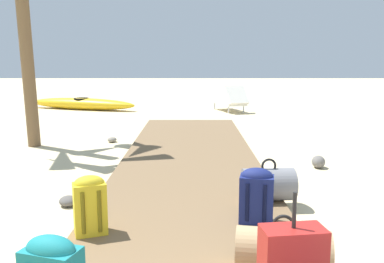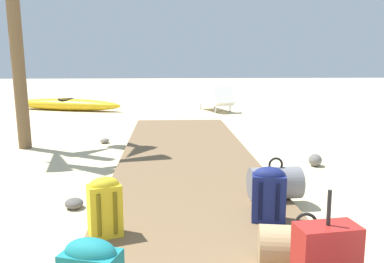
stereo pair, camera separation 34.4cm
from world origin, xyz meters
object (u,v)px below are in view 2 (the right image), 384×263
at_px(duffel_bag_tan, 305,247).
at_px(kayak, 66,104).
at_px(lounge_chair, 217,101).
at_px(backpack_yellow, 105,205).
at_px(backpack_navy, 269,193).
at_px(duffel_bag_grey, 275,183).

distance_m(duffel_bag_tan, kayak, 11.31).
relative_size(duffel_bag_tan, kayak, 0.19).
xyz_separation_m(lounge_chair, kayak, (-4.66, 0.53, -0.14)).
bearing_deg(lounge_chair, backpack_yellow, -102.42).
xyz_separation_m(backpack_yellow, backpack_navy, (1.49, 0.27, -0.00)).
xyz_separation_m(duffel_bag_grey, kayak, (-4.31, 8.97, -0.07)).
relative_size(backpack_yellow, duffel_bag_tan, 0.73).
bearing_deg(duffel_bag_tan, kayak, 111.49).
relative_size(duffel_bag_tan, lounge_chair, 0.43).
height_order(backpack_navy, kayak, backpack_navy).
distance_m(duffel_bag_tan, lounge_chair, 10.00).
relative_size(backpack_yellow, kayak, 0.14).
xyz_separation_m(backpack_yellow, kayak, (-2.60, 9.87, -0.17)).
xyz_separation_m(backpack_navy, kayak, (-4.09, 9.60, -0.17)).
relative_size(backpack_navy, lounge_chair, 0.32).
bearing_deg(duffel_bag_tan, duffel_bag_grey, 83.81).
xyz_separation_m(duffel_bag_grey, lounge_chair, (0.35, 8.44, 0.07)).
distance_m(lounge_chair, kayak, 4.69).
relative_size(backpack_yellow, lounge_chair, 0.32).
bearing_deg(lounge_chair, kayak, 173.47).
distance_m(backpack_navy, duffel_bag_tan, 0.93).
height_order(duffel_bag_tan, lounge_chair, lounge_chair).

